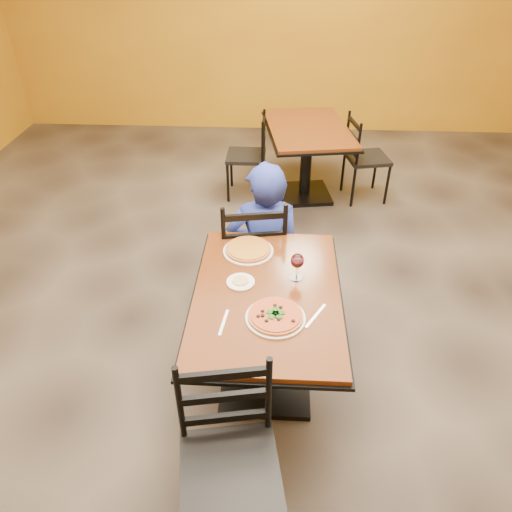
# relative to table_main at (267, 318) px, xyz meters

# --- Properties ---
(floor) EXTENTS (7.00, 8.00, 0.01)m
(floor) POSITION_rel_table_main_xyz_m (0.00, 0.50, -0.56)
(floor) COLOR black
(floor) RESTS_ON ground
(wall_back) EXTENTS (7.00, 0.01, 3.00)m
(wall_back) POSITION_rel_table_main_xyz_m (0.00, 4.50, 0.94)
(wall_back) COLOR #C28D15
(wall_back) RESTS_ON ground
(table_main) EXTENTS (0.83, 1.23, 0.75)m
(table_main) POSITION_rel_table_main_xyz_m (0.00, 0.00, 0.00)
(table_main) COLOR #6A3210
(table_main) RESTS_ON floor
(table_second) EXTENTS (0.96, 1.27, 0.75)m
(table_second) POSITION_rel_table_main_xyz_m (0.32, 2.54, -0.00)
(table_second) COLOR #6A3210
(table_second) RESTS_ON floor
(chair_main_near) EXTENTS (0.50, 0.50, 0.95)m
(chair_main_near) POSITION_rel_table_main_xyz_m (-0.13, -0.89, -0.08)
(chair_main_near) COLOR black
(chair_main_near) RESTS_ON floor
(chair_main_far) EXTENTS (0.51, 0.51, 0.97)m
(chair_main_far) POSITION_rel_table_main_xyz_m (-0.14, 0.75, -0.07)
(chair_main_far) COLOR black
(chair_main_far) RESTS_ON floor
(chair_second_left) EXTENTS (0.39, 0.39, 0.86)m
(chair_second_left) POSITION_rel_table_main_xyz_m (-0.30, 2.54, -0.13)
(chair_second_left) COLOR black
(chair_second_left) RESTS_ON floor
(chair_second_right) EXTENTS (0.46, 0.46, 0.87)m
(chair_second_right) POSITION_rel_table_main_xyz_m (0.93, 2.54, -0.12)
(chair_second_right) COLOR black
(chair_second_right) RESTS_ON floor
(diner) EXTENTS (0.59, 0.42, 1.10)m
(diner) POSITION_rel_table_main_xyz_m (-0.05, 0.93, -0.01)
(diner) COLOR #1B2A97
(diner) RESTS_ON floor
(plate_main) EXTENTS (0.31, 0.31, 0.01)m
(plate_main) POSITION_rel_table_main_xyz_m (0.05, -0.21, 0.20)
(plate_main) COLOR white
(plate_main) RESTS_ON table_main
(pizza_main) EXTENTS (0.28, 0.28, 0.02)m
(pizza_main) POSITION_rel_table_main_xyz_m (0.05, -0.21, 0.21)
(pizza_main) COLOR maroon
(pizza_main) RESTS_ON plate_main
(plate_far) EXTENTS (0.31, 0.31, 0.01)m
(plate_far) POSITION_rel_table_main_xyz_m (-0.13, 0.38, 0.20)
(plate_far) COLOR white
(plate_far) RESTS_ON table_main
(pizza_far) EXTENTS (0.28, 0.28, 0.02)m
(pizza_far) POSITION_rel_table_main_xyz_m (-0.13, 0.38, 0.21)
(pizza_far) COLOR gold
(pizza_far) RESTS_ON plate_far
(side_plate) EXTENTS (0.16, 0.16, 0.01)m
(side_plate) POSITION_rel_table_main_xyz_m (-0.15, 0.08, 0.20)
(side_plate) COLOR white
(side_plate) RESTS_ON table_main
(dip) EXTENTS (0.09, 0.09, 0.01)m
(dip) POSITION_rel_table_main_xyz_m (-0.15, 0.08, 0.21)
(dip) COLOR tan
(dip) RESTS_ON side_plate
(wine_glass) EXTENTS (0.08, 0.08, 0.18)m
(wine_glass) POSITION_rel_table_main_xyz_m (0.16, 0.13, 0.28)
(wine_glass) COLOR white
(wine_glass) RESTS_ON table_main
(fork) EXTENTS (0.04, 0.19, 0.00)m
(fork) POSITION_rel_table_main_xyz_m (-0.21, -0.25, 0.20)
(fork) COLOR silver
(fork) RESTS_ON table_main
(knife) EXTENTS (0.12, 0.19, 0.00)m
(knife) POSITION_rel_table_main_xyz_m (0.26, -0.18, 0.20)
(knife) COLOR silver
(knife) RESTS_ON table_main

